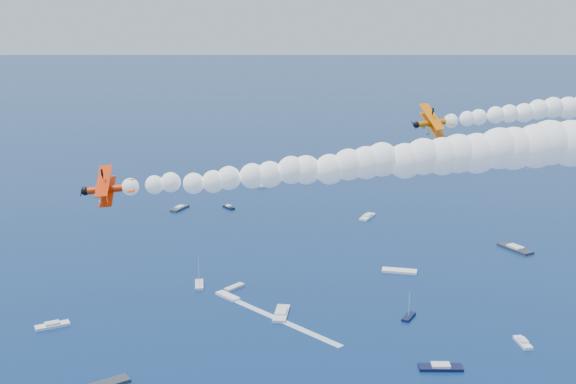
% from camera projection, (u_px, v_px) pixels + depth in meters
% --- Properties ---
extents(biplane_lead, '(10.70, 11.07, 7.72)m').
position_uv_depth(biplane_lead, '(434.00, 123.00, 122.10)').
color(biplane_lead, '#E06304').
extents(biplane_trail, '(10.67, 11.49, 7.40)m').
position_uv_depth(biplane_trail, '(109.00, 189.00, 99.40)').
color(biplane_trail, red).
extents(smoke_trail_trail, '(74.41, 68.08, 12.32)m').
position_uv_depth(smoke_trail_trail, '(375.00, 163.00, 102.18)').
color(smoke_trail_trail, white).
extents(spectator_boats, '(237.04, 187.59, 0.70)m').
position_uv_depth(spectator_boats, '(435.00, 290.00, 211.29)').
color(spectator_boats, silver).
rests_on(spectator_boats, ground).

